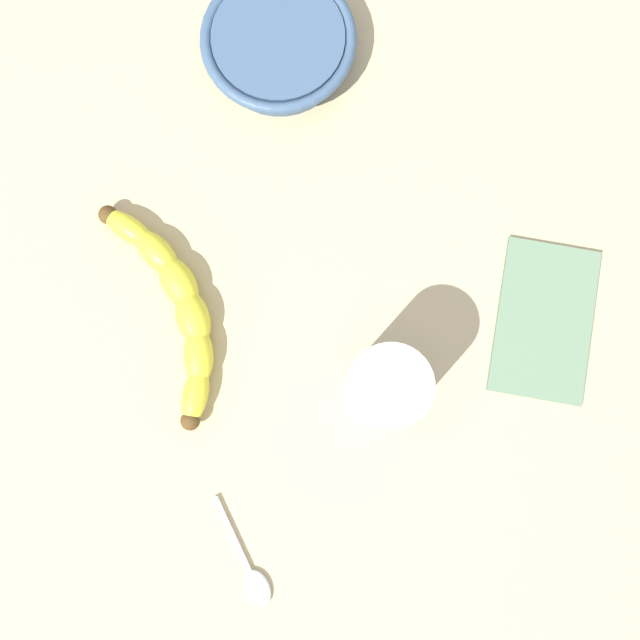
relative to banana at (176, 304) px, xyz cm
name	(u,v)px	position (x,y,z in cm)	size (l,w,h in cm)	color
wooden_tabletop	(257,302)	(-5.40, 5.55, -3.13)	(120.00, 120.00, 3.00)	tan
banana	(176,304)	(0.00, 0.00, 0.00)	(13.21, 21.72, 3.25)	yellow
smoothie_glass	(385,389)	(-6.16, 20.91, 3.64)	(7.39, 7.39, 11.17)	silver
ceramic_bowl	(279,44)	(-26.98, -9.14, 0.81)	(15.86, 15.86, 4.04)	#3D5675
teaspoon	(254,581)	(15.52, 22.76, -1.23)	(5.99, 10.78, 0.80)	silver
folded_napkin	(544,321)	(-21.88, 29.18, -1.33)	(15.63, 9.37, 0.60)	slate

